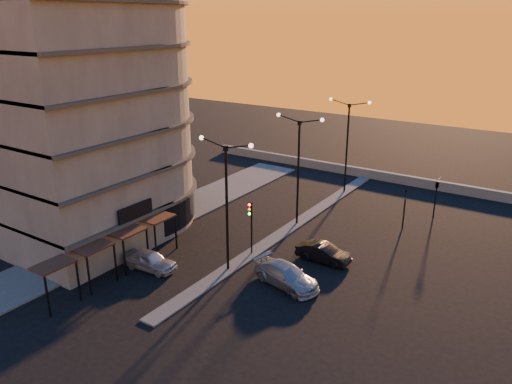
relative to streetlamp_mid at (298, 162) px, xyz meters
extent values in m
plane|color=black|center=(0.00, -10.00, -5.59)|extent=(120.00, 120.00, 0.00)
cube|color=#474745|center=(-10.50, -6.00, -5.53)|extent=(5.00, 40.00, 0.12)
cube|color=#474745|center=(0.00, 0.00, -5.53)|extent=(1.20, 36.00, 0.12)
cube|color=slate|center=(2.00, 16.00, -5.09)|extent=(44.00, 0.50, 1.00)
cylinder|color=#615D56|center=(-14.00, -8.00, 6.91)|extent=(14.00, 14.00, 25.00)
cube|color=#615D56|center=(-14.00, -13.00, 6.91)|extent=(14.00, 10.00, 25.00)
cylinder|color=black|center=(-14.00, -8.00, -3.99)|extent=(14.16, 14.16, 2.40)
cube|color=black|center=(-6.80, -12.00, -1.99)|extent=(0.15, 3.20, 1.20)
cylinder|color=black|center=(0.00, -10.00, -1.09)|extent=(0.18, 0.18, 9.00)
cube|color=black|center=(0.00, -10.00, 3.31)|extent=(0.25, 0.25, 0.35)
sphere|color=#FFE5B2|center=(-2.00, -10.00, 3.76)|extent=(0.32, 0.32, 0.32)
sphere|color=#FFE5B2|center=(2.00, -10.00, 3.76)|extent=(0.32, 0.32, 0.32)
cylinder|color=black|center=(0.00, 0.00, -1.09)|extent=(0.18, 0.18, 9.00)
cube|color=black|center=(0.00, 0.00, 3.31)|extent=(0.25, 0.25, 0.35)
sphere|color=#FFE5B2|center=(-2.00, 0.00, 3.76)|extent=(0.32, 0.32, 0.32)
sphere|color=#FFE5B2|center=(2.00, 0.00, 3.76)|extent=(0.32, 0.32, 0.32)
cylinder|color=black|center=(0.00, 10.00, -1.09)|extent=(0.18, 0.18, 9.00)
cube|color=black|center=(0.00, 10.00, 3.31)|extent=(0.25, 0.25, 0.35)
sphere|color=#FFE5B2|center=(-2.00, 10.00, 3.76)|extent=(0.32, 0.32, 0.32)
sphere|color=#FFE5B2|center=(2.00, 10.00, 3.76)|extent=(0.32, 0.32, 0.32)
cylinder|color=black|center=(0.00, -7.00, -3.99)|extent=(0.12, 0.12, 3.20)
cube|color=black|center=(0.00, -7.18, -1.84)|extent=(0.28, 0.16, 1.00)
sphere|color=#FF0C05|center=(0.00, -7.28, -1.49)|extent=(0.20, 0.20, 0.20)
sphere|color=orange|center=(0.00, -7.28, -1.84)|extent=(0.20, 0.20, 0.20)
sphere|color=#0CFF26|center=(0.00, -7.28, -2.19)|extent=(0.20, 0.20, 0.20)
cylinder|color=black|center=(8.00, 4.00, -4.19)|extent=(0.12, 0.12, 2.80)
imported|color=black|center=(8.00, 4.00, -2.39)|extent=(0.13, 0.16, 0.80)
cylinder|color=black|center=(9.50, 8.00, -4.19)|extent=(0.12, 0.12, 2.80)
imported|color=black|center=(9.50, 8.00, -2.39)|extent=(0.42, 1.99, 0.80)
imported|color=#B9BCC2|center=(-4.72, -12.94, -4.90)|extent=(4.18, 1.99, 1.38)
imported|color=black|center=(5.00, -5.02, -4.93)|extent=(4.05, 1.43, 1.33)
imported|color=#9A9DA1|center=(4.50, -9.53, -4.87)|extent=(5.30, 3.15, 1.44)
camera|label=1|loc=(19.09, -35.25, 11.38)|focal=35.00mm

